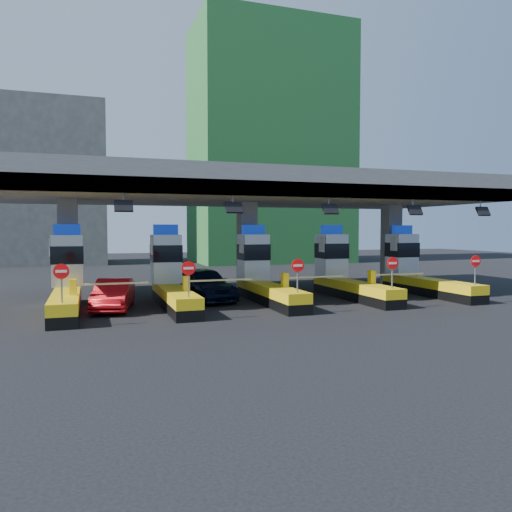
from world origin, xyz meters
name	(u,v)px	position (x,y,z in m)	size (l,w,h in m)	color
ground	(264,301)	(0.00, 0.00, 0.00)	(120.00, 120.00, 0.00)	black
toll_canopy	(248,191)	(0.00, 2.87, 6.13)	(28.00, 12.09, 7.00)	slate
toll_lane_far_left	(67,281)	(-10.00, 0.28, 1.40)	(4.43, 8.00, 4.16)	black
toll_lane_left	(170,278)	(-5.00, 0.28, 1.40)	(4.43, 8.00, 4.16)	black
toll_lane_center	(262,275)	(0.00, 0.28, 1.40)	(4.43, 8.00, 4.16)	black
toll_lane_right	(343,272)	(5.00, 0.28, 1.40)	(4.43, 8.00, 4.16)	black
toll_lane_far_right	(416,270)	(10.00, 0.28, 1.40)	(4.43, 8.00, 4.16)	black
bg_building_scaffold	(269,146)	(12.00, 32.00, 14.00)	(18.00, 12.00, 28.00)	#1E5926
bg_building_concrete	(40,184)	(-14.00, 36.00, 9.00)	(14.00, 10.00, 18.00)	#4C4C49
van	(204,284)	(-3.04, 1.21, 0.91)	(2.16, 5.36, 1.83)	black
red_car	(114,295)	(-7.87, -0.56, 0.75)	(1.59, 4.55, 1.50)	red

